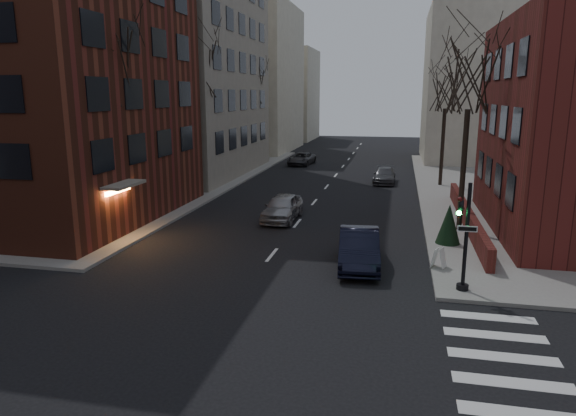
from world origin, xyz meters
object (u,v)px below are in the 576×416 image
Objects in this scene: tree_left_c at (253,85)px; car_lane_silver at (282,207)px; traffic_signal at (464,244)px; streetlamp_far at (265,123)px; parked_sedan at (359,248)px; sandwich_board at (439,258)px; tree_left_a at (108,68)px; car_lane_gray at (384,175)px; evergreen_shrub at (449,224)px; tree_right_b at (446,89)px; car_lane_far at (301,159)px; streetlamp_near at (187,140)px; tree_right_a at (470,77)px; tree_left_b at (199,69)px.

tree_left_c reaches higher than car_lane_silver.
traffic_signal is 36.81m from streetlamp_far.
parked_sedan is at bearing -68.31° from streetlamp_far.
tree_left_a is at bearing -165.99° from sandwich_board.
sandwich_board is at bearing -4.40° from parked_sedan.
tree_left_a reaches higher than parked_sedan.
car_lane_gray is 2.23× the size of evergreen_shrub.
car_lane_silver is (-9.80, -13.41, -6.83)m from tree_right_b.
car_lane_far reaches higher than car_lane_gray.
parked_sedan is 1.11× the size of car_lane_gray.
parked_sedan is 1.05× the size of car_lane_far.
car_lane_far is at bearing 142.17° from tree_right_b.
streetlamp_near is 1.46× the size of car_lane_gray.
tree_right_a is at bearing -54.69° from streetlamp_far.
traffic_signal reaches higher than car_lane_far.
parked_sedan reaches higher than car_lane_gray.
car_lane_silver is at bearing -72.90° from streetlamp_far.
traffic_signal is at bearing -80.77° from car_lane_gray.
tree_left_b reaches higher than streetlamp_near.
car_lane_gray is at bearing 83.84° from parked_sedan.
car_lane_far is at bearing 114.48° from evergreen_shrub.
streetlamp_far is at bearing 90.00° from streetlamp_near.
streetlamp_near reaches higher than car_lane_gray.
tree_left_c reaches higher than evergreen_shrub.
tree_right_a is 10.10m from sandwich_board.
traffic_signal is 35.76m from tree_left_c.
tree_left_a is at bearing -176.09° from evergreen_shrub.
parked_sedan is (-4.80, -20.68, -6.80)m from tree_right_b.
tree_right_a is at bearing -54.98° from car_lane_far.
tree_right_a is (17.60, 4.00, -0.44)m from tree_left_a.
tree_right_a is at bearing 100.58° from sandwich_board.
streetlamp_near is at bearing 166.76° from tree_right_a.
streetlamp_near is 7.47× the size of sandwich_board.
streetlamp_near is 17.85m from evergreen_shrub.
tree_right_b is 18.03m from car_lane_far.
streetlamp_near is at bearing 157.04° from evergreen_shrub.
car_lane_gray is 17.99m from evergreen_shrub.
tree_right_b is 18.07m from evergreen_shrub.
car_lane_silver is at bearing -126.15° from tree_right_b.
streetlamp_far is at bearing 88.77° from tree_left_a.
streetlamp_near reaches higher than car_lane_far.
evergreen_shrub is at bearing -22.96° from streetlamp_near.
streetlamp_near is at bearing 156.38° from car_lane_silver.
tree_right_b is at bearing -9.12° from car_lane_gray.
tree_right_a is 10.96m from parked_sedan.
car_lane_silver is at bearing -69.98° from tree_left_c.
car_lane_silver is (-8.94, 9.59, -1.15)m from traffic_signal.
streetlamp_near is (0.60, -4.00, -4.68)m from tree_left_b.
car_lane_gray is at bearing 170.08° from tree_right_b.
traffic_signal is 18.66m from tree_left_a.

